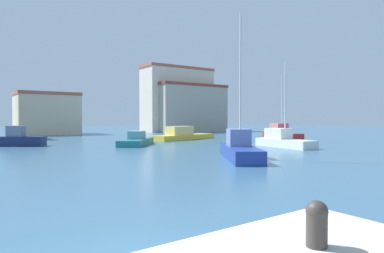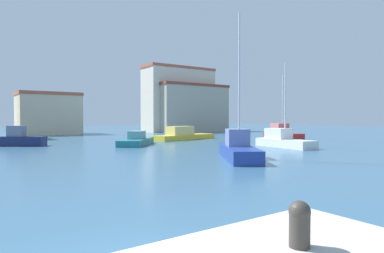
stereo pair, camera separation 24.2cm
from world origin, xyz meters
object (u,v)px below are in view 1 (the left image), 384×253
object	(u,v)px
motorboat_navy_center_channel	(20,139)
sailboat_red_far_right	(281,134)
motorboat_yellow_mid_harbor	(183,135)
sailboat_blue_inner_mooring	(240,148)
motorboat_teal_distant_north	(136,140)
sailboat_white_far_left	(283,140)
mooring_bollard	(317,222)

from	to	relation	value
motorboat_navy_center_channel	sailboat_red_far_right	xyz separation A→B (m)	(27.58, -7.54, 0.04)
motorboat_yellow_mid_harbor	motorboat_navy_center_channel	distance (m)	17.51
sailboat_blue_inner_mooring	motorboat_yellow_mid_harbor	bearing A→B (deg)	67.65
motorboat_navy_center_channel	motorboat_teal_distant_north	size ratio (longest dim) A/B	0.68
sailboat_blue_inner_mooring	motorboat_yellow_mid_harbor	world-z (taller)	sailboat_blue_inner_mooring
sailboat_white_far_left	sailboat_red_far_right	world-z (taller)	sailboat_red_far_right
motorboat_navy_center_channel	motorboat_teal_distant_north	distance (m)	10.72
motorboat_yellow_mid_harbor	sailboat_red_far_right	size ratio (longest dim) A/B	1.14
sailboat_blue_inner_mooring	sailboat_white_far_left	world-z (taller)	sailboat_blue_inner_mooring
mooring_bollard	motorboat_yellow_mid_harbor	size ratio (longest dim) A/B	0.06
mooring_bollard	sailboat_red_far_right	distance (m)	37.78
sailboat_white_far_left	motorboat_navy_center_channel	world-z (taller)	sailboat_white_far_left
sailboat_blue_inner_mooring	motorboat_teal_distant_north	size ratio (longest dim) A/B	1.48
sailboat_blue_inner_mooring	motorboat_teal_distant_north	distance (m)	13.90
sailboat_blue_inner_mooring	sailboat_white_far_left	bearing A→B (deg)	24.04
motorboat_yellow_mid_harbor	sailboat_red_far_right	world-z (taller)	sailboat_red_far_right
mooring_bollard	motorboat_yellow_mid_harbor	distance (m)	36.24
motorboat_yellow_mid_harbor	motorboat_teal_distant_north	distance (m)	8.81
mooring_bollard	sailboat_white_far_left	bearing A→B (deg)	40.48
motorboat_navy_center_channel	sailboat_red_far_right	bearing A→B (deg)	-15.30
motorboat_yellow_mid_harbor	sailboat_red_far_right	bearing A→B (deg)	-32.84
mooring_bollard	motorboat_teal_distant_north	distance (m)	29.29
mooring_bollard	motorboat_teal_distant_north	bearing A→B (deg)	68.66
motorboat_yellow_mid_harbor	motorboat_teal_distant_north	world-z (taller)	motorboat_yellow_mid_harbor
sailboat_blue_inner_mooring	motorboat_yellow_mid_harbor	size ratio (longest dim) A/B	1.04
mooring_bollard	sailboat_blue_inner_mooring	distance (m)	17.53
mooring_bollard	sailboat_white_far_left	size ratio (longest dim) A/B	0.07
motorboat_teal_distant_north	motorboat_navy_center_channel	bearing A→B (deg)	153.04
mooring_bollard	motorboat_navy_center_channel	bearing A→B (deg)	88.03
mooring_bollard	motorboat_navy_center_channel	size ratio (longest dim) A/B	0.13
motorboat_yellow_mid_harbor	sailboat_blue_inner_mooring	bearing A→B (deg)	-112.35
motorboat_navy_center_channel	mooring_bollard	bearing A→B (deg)	-91.97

